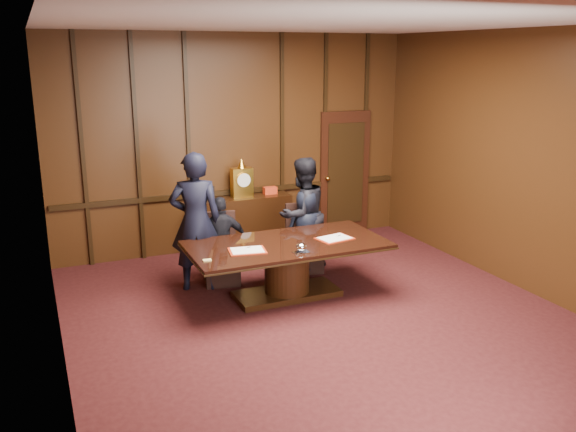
% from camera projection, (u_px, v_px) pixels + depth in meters
% --- Properties ---
extents(room, '(7.00, 7.04, 3.50)m').
position_uv_depth(room, '(335.00, 184.00, 6.98)').
color(room, black).
rests_on(room, ground).
extents(sideboard, '(1.60, 0.45, 1.54)m').
position_uv_depth(sideboard, '(243.00, 221.00, 10.05)').
color(sideboard, black).
rests_on(sideboard, ground).
extents(conference_table, '(2.62, 1.32, 0.76)m').
position_uv_depth(conference_table, '(287.00, 261.00, 8.08)').
color(conference_table, black).
rests_on(conference_table, ground).
extents(folder_left, '(0.51, 0.40, 0.02)m').
position_uv_depth(folder_left, '(247.00, 251.00, 7.67)').
color(folder_left, '#AA280F').
rests_on(folder_left, conference_table).
extents(folder_right, '(0.51, 0.41, 0.02)m').
position_uv_depth(folder_right, '(335.00, 238.00, 8.18)').
color(folder_right, '#AA280F').
rests_on(folder_right, conference_table).
extents(inkstand, '(0.20, 0.14, 0.12)m').
position_uv_depth(inkstand, '(301.00, 249.00, 7.60)').
color(inkstand, white).
rests_on(inkstand, conference_table).
extents(notepad, '(0.11, 0.08, 0.01)m').
position_uv_depth(notepad, '(207.00, 260.00, 7.31)').
color(notepad, '#D8BC6A').
rests_on(notepad, conference_table).
extents(chair_left, '(0.56, 0.56, 0.99)m').
position_uv_depth(chair_left, '(221.00, 262.00, 8.67)').
color(chair_left, black).
rests_on(chair_left, ground).
extents(chair_right, '(0.55, 0.55, 0.99)m').
position_uv_depth(chair_right, '(304.00, 251.00, 9.16)').
color(chair_right, black).
rests_on(chair_right, ground).
extents(signatory_left, '(0.79, 0.44, 1.27)m').
position_uv_depth(signatory_left, '(222.00, 241.00, 8.51)').
color(signatory_left, black).
rests_on(signatory_left, ground).
extents(signatory_right, '(0.68, 0.51, 1.25)m').
position_uv_depth(signatory_right, '(306.00, 231.00, 9.01)').
color(signatory_right, black).
rests_on(signatory_right, ground).
extents(witness_left, '(0.80, 0.64, 1.92)m').
position_uv_depth(witness_left, '(196.00, 222.00, 8.27)').
color(witness_left, black).
rests_on(witness_left, ground).
extents(witness_right, '(0.99, 0.88, 1.70)m').
position_uv_depth(witness_right, '(302.00, 214.00, 9.09)').
color(witness_right, black).
rests_on(witness_right, ground).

